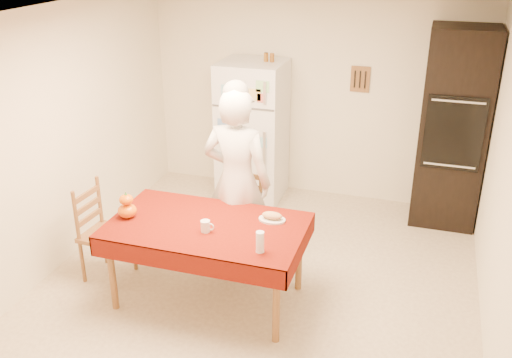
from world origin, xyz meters
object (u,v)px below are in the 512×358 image
at_px(pumpkin_lower, 127,211).
at_px(wine_glass, 260,242).
at_px(dining_table, 207,231).
at_px(oven_cabinet, 453,129).
at_px(seated_woman, 237,182).
at_px(bread_plate, 272,220).
at_px(refrigerator, 253,132).
at_px(chair_far, 240,209).
at_px(chair_left, 100,228).
at_px(coffee_mug, 205,226).

height_order(pumpkin_lower, wine_glass, wine_glass).
height_order(dining_table, wine_glass, wine_glass).
bearing_deg(oven_cabinet, seated_woman, -139.39).
relative_size(pumpkin_lower, bread_plate, 0.70).
bearing_deg(wine_glass, refrigerator, 109.07).
xyz_separation_m(dining_table, chair_far, (0.01, 0.85, -0.18)).
bearing_deg(dining_table, bread_plate, 24.55).
bearing_deg(oven_cabinet, wine_glass, -119.09).
xyz_separation_m(refrigerator, dining_table, (0.29, -2.21, -0.16)).
xyz_separation_m(oven_cabinet, chair_far, (-1.98, -1.40, -0.59)).
relative_size(seated_woman, pumpkin_lower, 10.95).
distance_m(refrigerator, dining_table, 2.23).
xyz_separation_m(refrigerator, chair_left, (-0.83, -2.14, -0.34)).
height_order(chair_far, chair_left, same).
bearing_deg(bread_plate, pumpkin_lower, -165.51).
relative_size(chair_far, pumpkin_lower, 5.68).
height_order(dining_table, chair_left, chair_left).
bearing_deg(wine_glass, dining_table, 152.92).
xyz_separation_m(oven_cabinet, seated_woman, (-1.92, -1.65, -0.18)).
bearing_deg(refrigerator, oven_cabinet, 1.18).
distance_m(pumpkin_lower, bread_plate, 1.28).
bearing_deg(pumpkin_lower, oven_cabinet, 40.78).
bearing_deg(seated_woman, pumpkin_lower, 44.36).
xyz_separation_m(oven_cabinet, coffee_mug, (-1.95, -2.37, -0.29)).
bearing_deg(chair_far, chair_left, -136.47).
height_order(refrigerator, chair_left, refrigerator).
distance_m(chair_left, seated_woman, 1.37).
bearing_deg(oven_cabinet, chair_left, -144.86).
xyz_separation_m(coffee_mug, bread_plate, (0.48, 0.36, -0.04)).
bearing_deg(bread_plate, refrigerator, 112.38).
xyz_separation_m(oven_cabinet, wine_glass, (-1.42, -2.55, -0.25)).
relative_size(oven_cabinet, dining_table, 1.29).
relative_size(chair_far, chair_left, 1.00).
relative_size(oven_cabinet, bread_plate, 9.17).
height_order(seated_woman, wine_glass, seated_woman).
xyz_separation_m(chair_far, pumpkin_lower, (-0.73, -0.93, 0.32)).
height_order(chair_left, coffee_mug, chair_left).
distance_m(dining_table, bread_plate, 0.58).
bearing_deg(coffee_mug, pumpkin_lower, 177.28).
xyz_separation_m(chair_left, seated_woman, (1.19, 0.54, 0.41)).
bearing_deg(wine_glass, chair_left, 168.15).
height_order(refrigerator, wine_glass, refrigerator).
distance_m(coffee_mug, bread_plate, 0.60).
xyz_separation_m(dining_table, coffee_mug, (0.04, -0.12, 0.12)).
distance_m(seated_woman, bread_plate, 0.60).
height_order(dining_table, bread_plate, bread_plate).
relative_size(seated_woman, bread_plate, 7.63).
bearing_deg(chair_left, dining_table, -89.43).
bearing_deg(chair_left, wine_glass, -98.10).
relative_size(refrigerator, dining_table, 1.00).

